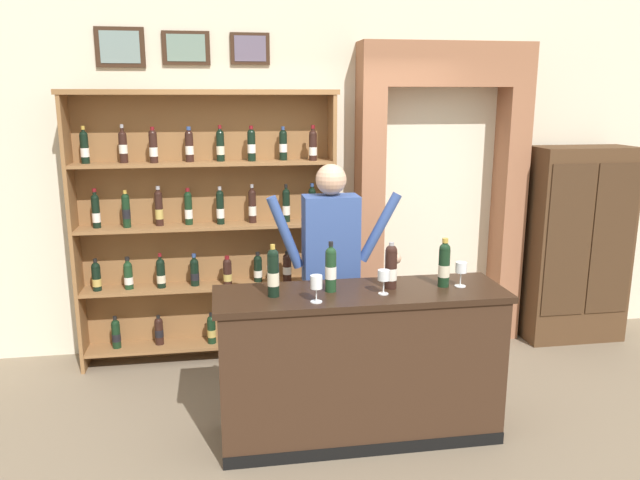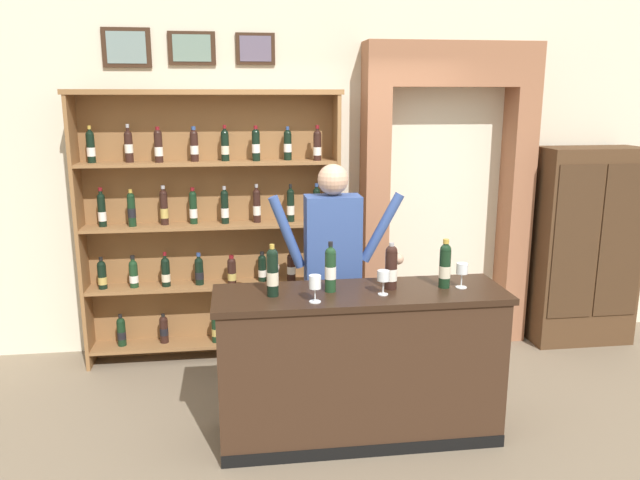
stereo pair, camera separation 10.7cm
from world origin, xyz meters
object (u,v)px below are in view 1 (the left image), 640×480
(shopkeeper, at_px, (331,257))
(wine_glass_left, at_px, (316,284))
(wine_glass_right, at_px, (461,269))
(tasting_bottle_rosso, at_px, (444,264))
(tasting_counter, at_px, (360,365))
(side_cabinet, at_px, (576,244))
(wine_shelf, at_px, (207,222))
(wine_glass_spare, at_px, (384,277))
(tasting_bottle_chianti, at_px, (331,268))
(tasting_bottle_riserva, at_px, (273,272))
(tasting_bottle_brunello, at_px, (391,267))

(shopkeeper, distance_m, wine_glass_left, 0.76)
(shopkeeper, bearing_deg, wine_glass_right, -37.46)
(tasting_bottle_rosso, bearing_deg, tasting_counter, -178.62)
(wine_glass_left, bearing_deg, tasting_counter, 28.02)
(tasting_counter, bearing_deg, side_cabinet, 30.54)
(wine_shelf, bearing_deg, side_cabinet, -1.21)
(wine_shelf, bearing_deg, wine_glass_right, -41.67)
(tasting_counter, bearing_deg, tasting_bottle_rosso, 1.38)
(side_cabinet, relative_size, wine_glass_spare, 11.40)
(tasting_bottle_chianti, bearing_deg, shopkeeper, 79.56)
(tasting_bottle_riserva, bearing_deg, side_cabinet, 25.68)
(tasting_bottle_chianti, bearing_deg, wine_glass_left, -122.42)
(wine_glass_spare, height_order, wine_glass_right, wine_glass_right)
(tasting_bottle_chianti, height_order, wine_glass_right, tasting_bottle_chianti)
(wine_glass_spare, relative_size, wine_glass_left, 0.93)
(tasting_bottle_brunello, bearing_deg, wine_glass_left, -159.03)
(wine_glass_right, bearing_deg, tasting_counter, 179.31)
(shopkeeper, bearing_deg, tasting_bottle_riserva, -128.80)
(tasting_bottle_rosso, relative_size, wine_glass_right, 1.97)
(wine_glass_spare, distance_m, wine_glass_right, 0.53)
(tasting_bottle_chianti, relative_size, tasting_bottle_brunello, 1.07)
(tasting_bottle_riserva, height_order, wine_glass_spare, tasting_bottle_riserva)
(tasting_bottle_chianti, distance_m, wine_glass_right, 0.84)
(tasting_bottle_rosso, relative_size, wine_glass_spare, 2.06)
(shopkeeper, bearing_deg, tasting_bottle_brunello, -61.32)
(side_cabinet, distance_m, wine_glass_left, 3.04)
(tasting_bottle_rosso, xyz_separation_m, wine_glass_left, (-0.86, -0.18, -0.03))
(wine_shelf, xyz_separation_m, tasting_bottle_riserva, (0.41, -1.44, -0.03))
(tasting_bottle_brunello, xyz_separation_m, wine_glass_right, (0.45, -0.04, -0.03))
(wine_shelf, height_order, tasting_bottle_rosso, wine_shelf)
(shopkeeper, height_order, tasting_bottle_brunello, shopkeeper)
(wine_glass_spare, distance_m, wine_glass_left, 0.44)
(tasting_bottle_chianti, xyz_separation_m, tasting_bottle_rosso, (0.73, -0.01, -0.00))
(tasting_counter, height_order, wine_glass_spare, wine_glass_spare)
(tasting_bottle_riserva, relative_size, wine_glass_left, 1.97)
(wine_shelf, xyz_separation_m, tasting_bottle_rosso, (1.51, -1.42, -0.04))
(tasting_bottle_riserva, xyz_separation_m, wine_glass_spare, (0.68, -0.07, -0.04))
(wine_shelf, distance_m, side_cabinet, 3.28)
(shopkeeper, distance_m, tasting_bottle_chianti, 0.55)
(side_cabinet, height_order, tasting_bottle_brunello, side_cabinet)
(tasting_counter, relative_size, tasting_bottle_riserva, 5.66)
(wine_shelf, bearing_deg, wine_glass_left, -67.74)
(wine_shelf, relative_size, tasting_bottle_chianti, 6.97)
(wine_glass_right, xyz_separation_m, wine_glass_left, (-0.96, -0.16, -0.00))
(tasting_bottle_riserva, distance_m, wine_glass_right, 1.20)
(wine_shelf, distance_m, tasting_bottle_riserva, 1.50)
(wine_glass_spare, bearing_deg, tasting_counter, 147.57)
(tasting_counter, xyz_separation_m, tasting_bottle_chianti, (-0.19, 0.03, 0.65))
(tasting_bottle_chianti, bearing_deg, tasting_bottle_riserva, -173.71)
(shopkeeper, distance_m, wine_glass_right, 0.94)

